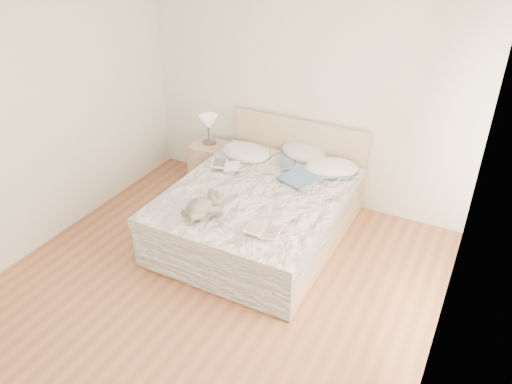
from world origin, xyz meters
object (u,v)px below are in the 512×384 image
photo_book (226,165)px  bed (261,211)px  childrens_book (263,231)px  teddy_bear (200,213)px  nightstand (211,164)px  table_lamp (208,124)px

photo_book → bed: bearing=-44.4°
childrens_book → teddy_bear: teddy_bear is taller
nightstand → childrens_book: 2.11m
bed → nightstand: size_ratio=3.83×
table_lamp → photo_book: (0.56, -0.54, -0.19)m
photo_book → childrens_book: size_ratio=1.04×
bed → childrens_book: size_ratio=6.29×
nightstand → table_lamp: size_ratio=1.52×
bed → nightstand: bed is taller
photo_book → teddy_bear: 1.04m
nightstand → photo_book: (0.54, -0.51, 0.35)m
nightstand → teddy_bear: (0.84, -1.50, 0.37)m
bed → table_lamp: bed is taller
bed → nightstand: (-1.09, 0.72, -0.03)m
teddy_bear → nightstand: bearing=134.9°
bed → childrens_book: 0.90m
bed → photo_book: size_ratio=6.05×
table_lamp → childrens_book: (1.51, -1.49, -0.19)m
bed → photo_book: (-0.55, 0.21, 0.32)m
photo_book → teddy_bear: size_ratio=0.96×
childrens_book → photo_book: bearing=128.7°
photo_book → teddy_bear: bearing=-96.5°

